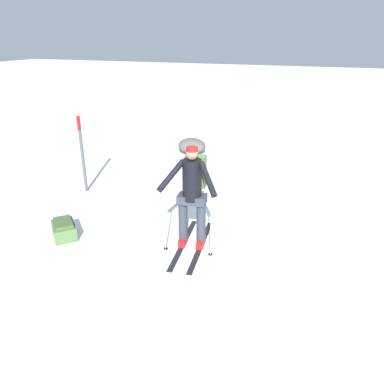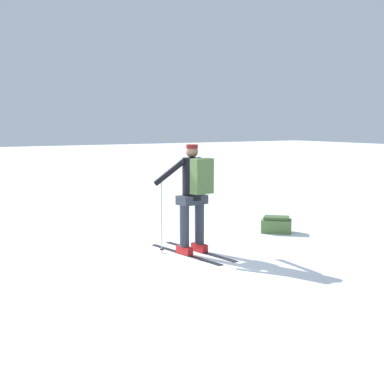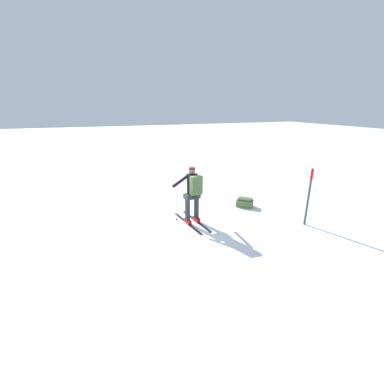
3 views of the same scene
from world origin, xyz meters
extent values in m
plane|color=white|center=(0.00, 0.00, 0.00)|extent=(80.00, 80.00, 0.00)
cube|color=black|center=(0.65, -0.39, 0.01)|extent=(0.31, 1.69, 0.01)
cube|color=red|center=(0.65, -0.39, 0.07)|extent=(0.15, 0.31, 0.12)
cylinder|color=#2D333D|center=(0.65, -0.39, 0.49)|extent=(0.15, 0.15, 0.72)
cube|color=black|center=(0.95, -0.35, 0.01)|extent=(0.31, 1.69, 0.01)
cube|color=red|center=(0.95, -0.35, 0.07)|extent=(0.15, 0.31, 0.12)
cylinder|color=#2D333D|center=(0.95, -0.35, 0.49)|extent=(0.15, 0.15, 0.72)
cube|color=#2D333D|center=(0.80, -0.37, 0.85)|extent=(0.48, 0.32, 0.14)
cylinder|color=black|center=(0.80, -0.37, 1.18)|extent=(0.30, 0.30, 0.66)
sphere|color=#8C664C|center=(0.80, -0.37, 1.61)|extent=(0.19, 0.19, 0.19)
cylinder|color=maroon|center=(0.80, -0.37, 1.69)|extent=(0.18, 0.18, 0.06)
cube|color=#4C6B38|center=(0.83, -0.61, 1.24)|extent=(0.35, 0.22, 0.54)
cylinder|color=#B2B7BC|center=(0.39, -0.13, 0.59)|extent=(0.02, 0.02, 1.18)
cylinder|color=black|center=(0.39, -0.13, 0.06)|extent=(0.07, 0.07, 0.01)
cylinder|color=black|center=(0.49, -0.23, 1.29)|extent=(0.44, 0.44, 0.45)
cylinder|color=#B2B7BC|center=(1.13, -0.03, 0.59)|extent=(0.02, 0.02, 1.18)
cylinder|color=black|center=(1.13, -0.03, 0.06)|extent=(0.07, 0.07, 0.01)
cylinder|color=black|center=(1.06, -0.15, 1.29)|extent=(0.34, 0.50, 0.45)
cube|color=#4C6B38|center=(2.99, 0.16, 0.12)|extent=(0.65, 0.64, 0.25)
cube|color=#415B2F|center=(2.99, 0.16, 0.28)|extent=(0.53, 0.53, 0.06)
cylinder|color=#4C4C51|center=(3.88, -1.72, 0.86)|extent=(0.06, 0.06, 1.71)
cylinder|color=red|center=(3.88, -1.72, 1.56)|extent=(0.07, 0.07, 0.31)
ellipsoid|color=#5B5651|center=(2.69, -5.30, 0.23)|extent=(0.83, 0.70, 0.46)
camera|label=1|loc=(-1.17, 4.73, 3.29)|focal=35.00mm
camera|label=2|loc=(-3.52, -7.41, 2.05)|focal=50.00mm
camera|label=3|loc=(-1.77, -7.00, 3.38)|focal=24.00mm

